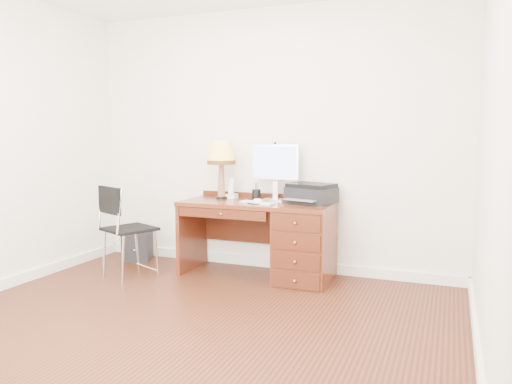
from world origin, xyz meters
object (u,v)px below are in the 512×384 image
at_px(printer, 311,193).
at_px(chair, 125,223).
at_px(desk, 288,237).
at_px(equipment_box, 137,245).
at_px(phone, 232,192).
at_px(leg_lamp, 221,156).
at_px(monitor, 275,165).

xyz_separation_m(printer, chair, (-1.67, -0.70, -0.29)).
xyz_separation_m(desk, equipment_box, (-1.81, 0.08, -0.24)).
bearing_deg(phone, desk, -9.24).
bearing_deg(printer, equipment_box, -162.06).
bearing_deg(chair, leg_lamp, 67.76).
xyz_separation_m(desk, phone, (-0.66, 0.15, 0.40)).
relative_size(desk, leg_lamp, 2.50).
relative_size(desk, phone, 7.02).
xyz_separation_m(desk, printer, (0.20, 0.11, 0.43)).
height_order(monitor, chair, monitor).
xyz_separation_m(printer, leg_lamp, (-0.96, -0.02, 0.35)).
relative_size(leg_lamp, equipment_box, 1.73).
relative_size(printer, chair, 0.55).
distance_m(monitor, chair, 1.58).
height_order(desk, equipment_box, desk).
xyz_separation_m(desk, leg_lamp, (-0.75, 0.09, 0.78)).
bearing_deg(leg_lamp, phone, 33.84).
bearing_deg(monitor, phone, -177.90).
relative_size(desk, equipment_box, 4.31).
distance_m(desk, leg_lamp, 1.09).
bearing_deg(phone, equipment_box, -172.93).
relative_size(desk, printer, 2.95).
bearing_deg(desk, equipment_box, 177.37).
height_order(monitor, phone, monitor).
xyz_separation_m(monitor, printer, (0.40, -0.07, -0.26)).
relative_size(chair, equipment_box, 2.64).
relative_size(monitor, equipment_box, 1.62).
distance_m(leg_lamp, chair, 1.17).
bearing_deg(monitor, desk, -43.64).
distance_m(monitor, leg_lamp, 0.57).
distance_m(desk, chair, 1.59).
bearing_deg(monitor, equipment_box, -177.89).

